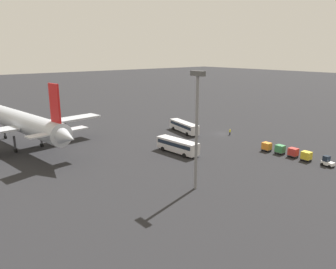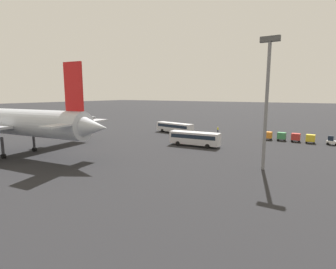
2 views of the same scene
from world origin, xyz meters
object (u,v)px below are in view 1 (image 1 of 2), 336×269
at_px(airplane, 24,123).
at_px(baggage_tug, 327,162).
at_px(shuttle_bus_far, 178,145).
at_px(cargo_cart_orange, 267,146).
at_px(shuttle_bus_near, 184,126).
at_px(cargo_cart_yellow, 306,156).
at_px(cargo_cart_green, 280,149).
at_px(cargo_cart_red, 293,152).
at_px(worker_person, 230,132).

height_order(airplane, baggage_tug, airplane).
xyz_separation_m(shuttle_bus_far, cargo_cart_orange, (-12.31, -17.10, -0.70)).
bearing_deg(airplane, shuttle_bus_near, -113.61).
bearing_deg(cargo_cart_yellow, shuttle_bus_far, 38.66).
height_order(shuttle_bus_near, cargo_cart_green, shuttle_bus_near).
bearing_deg(cargo_cart_red, baggage_tug, -179.75).
bearing_deg(cargo_cart_yellow, worker_person, -10.74).
distance_m(shuttle_bus_near, cargo_cart_green, 29.43).
bearing_deg(cargo_cart_green, cargo_cart_yellow, 178.95).
relative_size(airplane, cargo_cart_green, 21.97).
height_order(baggage_tug, cargo_cart_yellow, baggage_tug).
bearing_deg(shuttle_bus_near, cargo_cart_red, -162.91).
distance_m(shuttle_bus_far, baggage_tug, 31.73).
bearing_deg(shuttle_bus_near, cargo_cart_green, -162.51).
bearing_deg(cargo_cart_yellow, shuttle_bus_near, 4.84).
xyz_separation_m(shuttle_bus_far, cargo_cart_green, (-15.50, -17.63, -0.70)).
relative_size(worker_person, cargo_cart_red, 0.84).
distance_m(airplane, cargo_cart_red, 62.55).
height_order(baggage_tug, cargo_cart_red, baggage_tug).
relative_size(shuttle_bus_near, cargo_cart_orange, 6.19).
distance_m(worker_person, cargo_cart_orange, 16.27).
bearing_deg(cargo_cart_red, cargo_cart_orange, 5.69).
xyz_separation_m(cargo_cart_red, cargo_cart_orange, (6.39, 0.64, 0.00)).
height_order(shuttle_bus_far, cargo_cart_yellow, shuttle_bus_far).
bearing_deg(cargo_cart_orange, cargo_cart_red, -174.31).
xyz_separation_m(baggage_tug, cargo_cart_yellow, (4.38, 0.26, 0.25)).
xyz_separation_m(baggage_tug, cargo_cart_red, (7.57, 0.03, 0.25)).
xyz_separation_m(airplane, worker_person, (-22.77, -48.08, -5.41)).
distance_m(airplane, baggage_tug, 68.20).
xyz_separation_m(airplane, baggage_tug, (-52.17, -43.60, -5.34)).
bearing_deg(airplane, cargo_cart_green, -140.46).
bearing_deg(cargo_cart_orange, worker_person, -18.46).
height_order(worker_person, cargo_cart_green, cargo_cart_green).
bearing_deg(shuttle_bus_near, baggage_tug, -163.94).
bearing_deg(shuttle_bus_near, cargo_cart_orange, -162.91).
height_order(baggage_tug, worker_person, baggage_tug).
height_order(baggage_tug, cargo_cart_orange, baggage_tug).
bearing_deg(baggage_tug, cargo_cart_red, 8.61).
xyz_separation_m(shuttle_bus_near, cargo_cart_green, (-29.26, -3.13, -0.63)).
relative_size(baggage_tug, cargo_cart_yellow, 1.24).
height_order(shuttle_bus_near, baggage_tug, shuttle_bus_near).
bearing_deg(worker_person, airplane, 64.66).
distance_m(airplane, cargo_cart_yellow, 64.71).
height_order(shuttle_bus_near, cargo_cart_orange, shuttle_bus_near).
bearing_deg(airplane, cargo_cart_yellow, -144.64).
distance_m(worker_person, cargo_cart_red, 22.29).
bearing_deg(airplane, baggage_tug, -146.96).
xyz_separation_m(airplane, cargo_cart_orange, (-38.21, -42.93, -5.09)).
relative_size(worker_person, cargo_cart_green, 0.84).
relative_size(shuttle_bus_far, cargo_cart_orange, 5.59).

